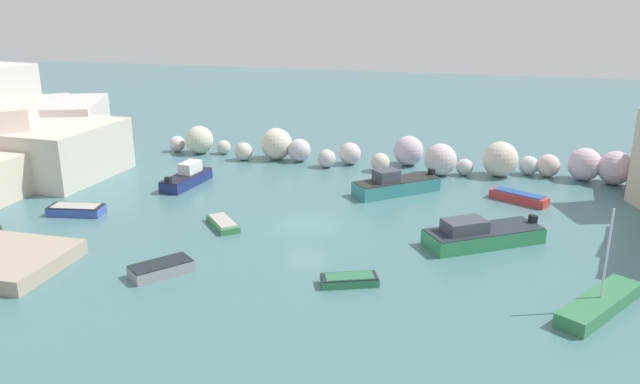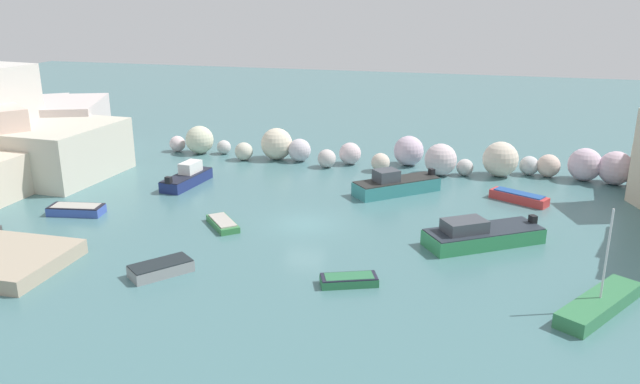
{
  "view_description": "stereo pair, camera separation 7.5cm",
  "coord_description": "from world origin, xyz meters",
  "px_view_note": "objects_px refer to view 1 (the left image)",
  "views": [
    {
      "loc": [
        10.69,
        -35.75,
        14.07
      ],
      "look_at": [
        0.0,
        3.7,
        1.0
      ],
      "focal_mm": 35.27,
      "sensor_mm": 36.0,
      "label": 1
    },
    {
      "loc": [
        10.76,
        -35.73,
        14.07
      ],
      "look_at": [
        0.0,
        3.7,
        1.0
      ],
      "focal_mm": 35.27,
      "sensor_mm": 36.0,
      "label": 2
    }
  ],
  "objects_px": {
    "moored_boat_1": "(223,223)",
    "moored_boat_7": "(76,210)",
    "moored_boat_8": "(519,197)",
    "moored_boat_9": "(75,180)",
    "moored_boat_5": "(187,177)",
    "moored_boat_6": "(161,269)",
    "moored_boat_0": "(600,304)",
    "moored_boat_2": "(349,280)",
    "moored_boat_3": "(395,185)",
    "moored_boat_4": "(481,235)"
  },
  "relations": [
    {
      "from": "moored_boat_3",
      "to": "moored_boat_7",
      "type": "bearing_deg",
      "value": -14.15
    },
    {
      "from": "moored_boat_0",
      "to": "moored_boat_2",
      "type": "bearing_deg",
      "value": -56.0
    },
    {
      "from": "moored_boat_5",
      "to": "moored_boat_8",
      "type": "bearing_deg",
      "value": -78.72
    },
    {
      "from": "moored_boat_3",
      "to": "moored_boat_9",
      "type": "relative_size",
      "value": 1.97
    },
    {
      "from": "moored_boat_1",
      "to": "moored_boat_7",
      "type": "distance_m",
      "value": 10.28
    },
    {
      "from": "moored_boat_2",
      "to": "moored_boat_5",
      "type": "distance_m",
      "value": 20.69
    },
    {
      "from": "moored_boat_3",
      "to": "moored_boat_6",
      "type": "bearing_deg",
      "value": 19.01
    },
    {
      "from": "moored_boat_8",
      "to": "moored_boat_9",
      "type": "height_order",
      "value": "moored_boat_8"
    },
    {
      "from": "moored_boat_4",
      "to": "moored_boat_8",
      "type": "xyz_separation_m",
      "value": [
        2.38,
        8.67,
        -0.26
      ]
    },
    {
      "from": "moored_boat_0",
      "to": "moored_boat_2",
      "type": "distance_m",
      "value": 11.73
    },
    {
      "from": "moored_boat_1",
      "to": "moored_boat_9",
      "type": "height_order",
      "value": "moored_boat_9"
    },
    {
      "from": "moored_boat_2",
      "to": "moored_boat_6",
      "type": "distance_m",
      "value": 9.83
    },
    {
      "from": "moored_boat_2",
      "to": "moored_boat_4",
      "type": "bearing_deg",
      "value": -152.9
    },
    {
      "from": "moored_boat_7",
      "to": "moored_boat_3",
      "type": "bearing_deg",
      "value": -162.54
    },
    {
      "from": "moored_boat_5",
      "to": "moored_boat_1",
      "type": "bearing_deg",
      "value": -134.93
    },
    {
      "from": "moored_boat_0",
      "to": "moored_boat_6",
      "type": "bearing_deg",
      "value": -53.06
    },
    {
      "from": "moored_boat_5",
      "to": "moored_boat_7",
      "type": "relative_size",
      "value": 1.37
    },
    {
      "from": "moored_boat_5",
      "to": "moored_boat_0",
      "type": "bearing_deg",
      "value": -109.93
    },
    {
      "from": "moored_boat_2",
      "to": "moored_boat_5",
      "type": "bearing_deg",
      "value": -62.77
    },
    {
      "from": "moored_boat_1",
      "to": "moored_boat_3",
      "type": "xyz_separation_m",
      "value": [
        9.39,
        9.65,
        0.41
      ]
    },
    {
      "from": "moored_boat_4",
      "to": "moored_boat_9",
      "type": "xyz_separation_m",
      "value": [
        -30.49,
        4.54,
        -0.34
      ]
    },
    {
      "from": "moored_boat_5",
      "to": "moored_boat_6",
      "type": "relative_size",
      "value": 1.51
    },
    {
      "from": "moored_boat_4",
      "to": "moored_boat_2",
      "type": "bearing_deg",
      "value": 15.21
    },
    {
      "from": "moored_boat_1",
      "to": "moored_boat_4",
      "type": "relative_size",
      "value": 0.45
    },
    {
      "from": "moored_boat_2",
      "to": "moored_boat_6",
      "type": "xyz_separation_m",
      "value": [
        -9.73,
        -1.38,
        0.06
      ]
    },
    {
      "from": "moored_boat_3",
      "to": "moored_boat_9",
      "type": "distance_m",
      "value": 24.51
    },
    {
      "from": "moored_boat_5",
      "to": "moored_boat_9",
      "type": "distance_m",
      "value": 8.78
    },
    {
      "from": "moored_boat_0",
      "to": "moored_boat_2",
      "type": "xyz_separation_m",
      "value": [
        -11.73,
        -0.33,
        -0.11
      ]
    },
    {
      "from": "moored_boat_1",
      "to": "moored_boat_2",
      "type": "bearing_deg",
      "value": -163.77
    },
    {
      "from": "moored_boat_2",
      "to": "moored_boat_0",
      "type": "bearing_deg",
      "value": 159.58
    },
    {
      "from": "moored_boat_1",
      "to": "moored_boat_6",
      "type": "bearing_deg",
      "value": 136.03
    },
    {
      "from": "moored_boat_8",
      "to": "moored_boat_1",
      "type": "bearing_deg",
      "value": -123.1
    },
    {
      "from": "moored_boat_2",
      "to": "moored_boat_8",
      "type": "relative_size",
      "value": 0.75
    },
    {
      "from": "moored_boat_5",
      "to": "moored_boat_8",
      "type": "distance_m",
      "value": 24.38
    },
    {
      "from": "moored_boat_0",
      "to": "moored_boat_4",
      "type": "height_order",
      "value": "moored_boat_0"
    },
    {
      "from": "moored_boat_0",
      "to": "moored_boat_8",
      "type": "bearing_deg",
      "value": -136.21
    },
    {
      "from": "moored_boat_3",
      "to": "moored_boat_7",
      "type": "relative_size",
      "value": 1.65
    },
    {
      "from": "moored_boat_2",
      "to": "moored_boat_4",
      "type": "height_order",
      "value": "moored_boat_4"
    },
    {
      "from": "moored_boat_2",
      "to": "moored_boat_6",
      "type": "relative_size",
      "value": 0.91
    },
    {
      "from": "moored_boat_8",
      "to": "moored_boat_9",
      "type": "xyz_separation_m",
      "value": [
        -32.87,
        -4.13,
        -0.08
      ]
    },
    {
      "from": "moored_boat_4",
      "to": "moored_boat_6",
      "type": "height_order",
      "value": "moored_boat_4"
    },
    {
      "from": "moored_boat_5",
      "to": "moored_boat_9",
      "type": "xyz_separation_m",
      "value": [
        -8.6,
        -1.78,
        -0.33
      ]
    },
    {
      "from": "moored_boat_0",
      "to": "moored_boat_6",
      "type": "xyz_separation_m",
      "value": [
        -21.46,
        -1.71,
        -0.05
      ]
    },
    {
      "from": "moored_boat_2",
      "to": "moored_boat_3",
      "type": "bearing_deg",
      "value": -111.8
    },
    {
      "from": "moored_boat_0",
      "to": "moored_boat_3",
      "type": "relative_size",
      "value": 0.95
    },
    {
      "from": "moored_boat_1",
      "to": "moored_boat_9",
      "type": "relative_size",
      "value": 1.01
    },
    {
      "from": "moored_boat_0",
      "to": "moored_boat_6",
      "type": "distance_m",
      "value": 21.53
    },
    {
      "from": "moored_boat_5",
      "to": "moored_boat_6",
      "type": "xyz_separation_m",
      "value": [
        5.94,
        -14.88,
        -0.27
      ]
    },
    {
      "from": "moored_boat_3",
      "to": "moored_boat_8",
      "type": "bearing_deg",
      "value": 140.68
    },
    {
      "from": "moored_boat_5",
      "to": "moored_boat_9",
      "type": "relative_size",
      "value": 1.64
    }
  ]
}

